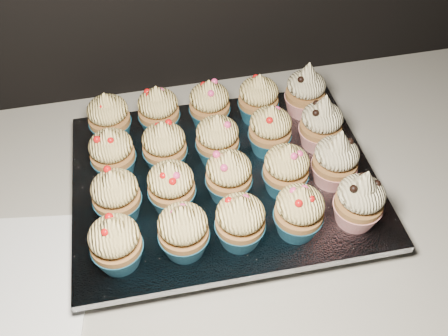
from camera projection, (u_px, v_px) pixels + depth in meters
name	position (u px, v px, depth m)	size (l,w,h in m)	color
worktop	(281.00, 210.00, 0.74)	(2.44, 0.64, 0.04)	beige
napkin	(19.00, 274.00, 0.64)	(0.18, 0.18, 0.00)	white
baking_tray	(224.00, 186.00, 0.73)	(0.39, 0.30, 0.02)	black
foil_lining	(224.00, 178.00, 0.71)	(0.42, 0.33, 0.01)	silver
cupcake_0	(116.00, 243.00, 0.59)	(0.06, 0.06, 0.08)	navy
cupcake_1	(183.00, 231.00, 0.60)	(0.06, 0.06, 0.08)	navy
cupcake_2	(240.00, 221.00, 0.61)	(0.06, 0.06, 0.08)	navy
cupcake_3	(299.00, 212.00, 0.62)	(0.06, 0.06, 0.08)	navy
cupcake_4	(359.00, 200.00, 0.63)	(0.06, 0.06, 0.10)	#B21918
cupcake_5	(116.00, 195.00, 0.64)	(0.06, 0.06, 0.08)	navy
cupcake_6	(171.00, 187.00, 0.65)	(0.06, 0.06, 0.08)	navy
cupcake_7	(229.00, 176.00, 0.66)	(0.06, 0.06, 0.08)	navy
cupcake_8	(286.00, 170.00, 0.67)	(0.06, 0.06, 0.08)	navy
cupcake_9	(335.00, 160.00, 0.68)	(0.06, 0.06, 0.10)	#B21918
cupcake_10	(112.00, 153.00, 0.69)	(0.06, 0.06, 0.08)	navy
cupcake_11	(164.00, 147.00, 0.70)	(0.06, 0.06, 0.08)	navy
cupcake_12	(217.00, 140.00, 0.71)	(0.06, 0.06, 0.08)	navy
cupcake_13	(270.00, 130.00, 0.72)	(0.06, 0.06, 0.08)	navy
cupcake_14	(321.00, 124.00, 0.73)	(0.06, 0.06, 0.10)	#B21918
cupcake_15	(109.00, 118.00, 0.74)	(0.06, 0.06, 0.08)	navy
cupcake_16	(159.00, 111.00, 0.75)	(0.06, 0.06, 0.08)	navy
cupcake_17	(209.00, 105.00, 0.76)	(0.06, 0.06, 0.08)	navy
cupcake_18	(258.00, 99.00, 0.77)	(0.06, 0.06, 0.08)	navy
cupcake_19	(305.00, 91.00, 0.78)	(0.06, 0.06, 0.10)	#B21918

